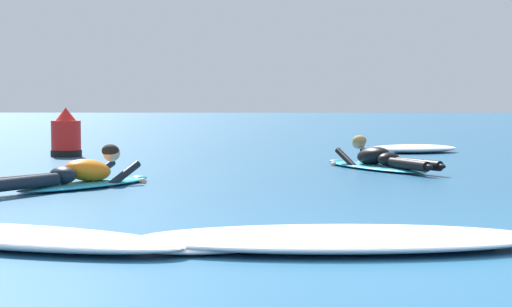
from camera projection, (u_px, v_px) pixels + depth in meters
The scene contains 7 objects.
ground_plane at pixel (333, 157), 15.08m from camera, with size 120.00×120.00×0.00m, color #235B84.
surfer_near at pixel (78, 176), 9.60m from camera, with size 1.71×2.35×0.54m.
surfer_far at pixel (379, 161), 12.22m from camera, with size 1.64×2.60×0.55m.
whitewater_front at pixel (11, 237), 5.78m from camera, with size 2.79×1.54×0.13m.
whitewater_mid_left at pixel (412, 149), 16.31m from camera, with size 2.12×1.59×0.16m.
whitewater_mid_right at pixel (340, 239), 5.70m from camera, with size 2.90×1.21×0.13m.
channel_marker_buoy at pixel (66, 138), 15.14m from camera, with size 0.57×0.57×0.90m.
Camera 1 is at (-0.92, -5.08, 1.01)m, focal length 58.00 mm.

